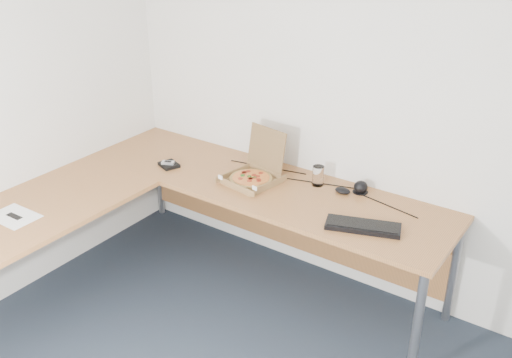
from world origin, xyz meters
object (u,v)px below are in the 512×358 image
Objects in this scene: drinking_glass at (318,176)px; pizza_box at (253,176)px; keyboard at (363,226)px; wallet at (169,165)px; desk at (178,199)px.

pizza_box is at bearing -153.09° from drinking_glass.
drinking_glass is 0.32× the size of keyboard.
keyboard reaches higher than wallet.
desk is 1.14m from keyboard.
desk is 0.50m from pizza_box.
wallet is at bearing 160.41° from keyboard.
desk is 19.23× the size of wallet.
drinking_glass is at bearing 43.70° from desk.
keyboard is (0.47, -0.33, -0.05)m from drinking_glass.
keyboard is 1.44m from wallet.
pizza_box is at bearing 151.05° from keyboard.
keyboard is at bearing 0.38° from pizza_box.
desk is 0.44m from wallet.
keyboard is at bearing 20.88° from wallet.
pizza_box is 0.61m from wallet.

